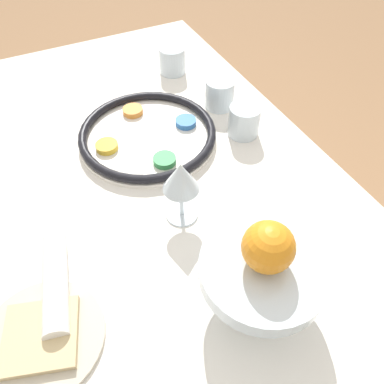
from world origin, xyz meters
TOP-DOWN VIEW (x-y plane):
  - ground_plane at (0.00, 0.00)m, footprint 8.00×8.00m
  - dining_table at (0.00, 0.00)m, footprint 1.36×0.87m
  - seder_plate at (-0.13, 0.08)m, footprint 0.33×0.33m
  - wine_glass at (0.11, 0.06)m, footprint 0.07×0.07m
  - fruit_stand at (0.33, 0.09)m, footprint 0.19×0.19m
  - orange_fruit at (0.33, 0.09)m, footprint 0.08×0.08m
  - bread_plate at (0.24, -0.24)m, footprint 0.19×0.19m
  - napkin_roll at (0.17, -0.20)m, footprint 0.19×0.08m
  - cup_near at (-0.17, 0.30)m, footprint 0.07×0.07m
  - cup_mid at (-0.38, 0.26)m, footprint 0.07×0.07m
  - cup_far at (-0.05, 0.30)m, footprint 0.07×0.07m

SIDE VIEW (x-z plane):
  - ground_plane at x=0.00m, z-range 0.00..0.00m
  - dining_table at x=0.00m, z-range 0.00..0.74m
  - bread_plate at x=0.24m, z-range 0.73..0.75m
  - seder_plate at x=-0.13m, z-range 0.74..0.77m
  - napkin_roll at x=0.17m, z-range 0.74..0.78m
  - cup_near at x=-0.17m, z-range 0.74..0.81m
  - cup_mid at x=-0.38m, z-range 0.74..0.81m
  - cup_far at x=-0.05m, z-range 0.74..0.81m
  - fruit_stand at x=0.33m, z-range 0.77..0.88m
  - wine_glass at x=0.11m, z-range 0.77..0.91m
  - orange_fruit at x=0.33m, z-range 0.85..0.93m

